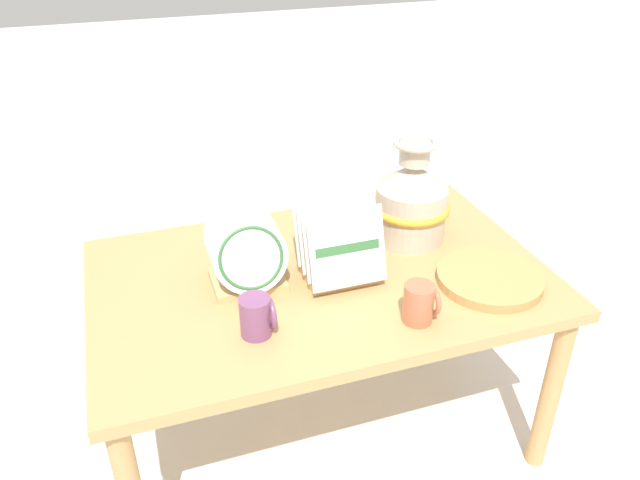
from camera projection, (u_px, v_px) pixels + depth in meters
ground_plane at (320, 424)px, 2.07m from camera, size 14.00×14.00×0.00m
display_table at (320, 293)px, 1.80m from camera, size 1.27×0.80×0.60m
ceramic_vase at (411, 199)px, 1.87m from camera, size 0.24×0.24×0.32m
dish_rack_round_plates at (247, 257)px, 1.67m from camera, size 0.20×0.20×0.22m
dish_rack_square_plates at (338, 249)px, 1.71m from camera, size 0.21×0.20×0.23m
wicker_charger_stack at (490, 278)px, 1.72m from camera, size 0.29×0.29×0.03m
mug_plum_glaze at (257, 316)px, 1.51m from camera, size 0.08×0.08×0.10m
mug_terracotta_glaze at (420, 303)px, 1.55m from camera, size 0.08×0.08×0.10m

